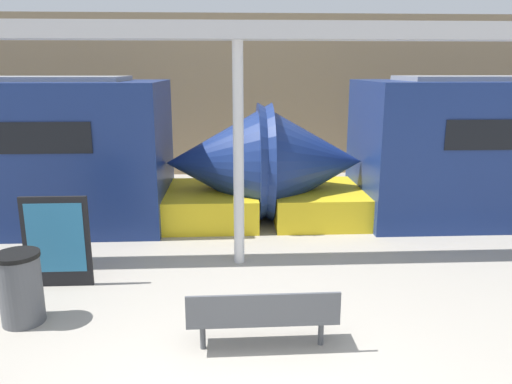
{
  "coord_description": "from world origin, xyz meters",
  "views": [
    {
      "loc": [
        -0.18,
        -4.11,
        3.37
      ],
      "look_at": [
        0.24,
        3.78,
        1.4
      ],
      "focal_mm": 35.0,
      "sensor_mm": 36.0,
      "label": 1
    }
  ],
  "objects_px": {
    "support_column_near": "(238,157)",
    "poster_board": "(57,241)",
    "bench_near": "(263,315)",
    "trash_bin": "(21,288)"
  },
  "relations": [
    {
      "from": "poster_board",
      "to": "bench_near",
      "type": "bearing_deg",
      "value": -33.33
    },
    {
      "from": "bench_near",
      "to": "poster_board",
      "type": "xyz_separation_m",
      "value": [
        -3.09,
        2.03,
        0.27
      ]
    },
    {
      "from": "bench_near",
      "to": "support_column_near",
      "type": "distance_m",
      "value": 3.23
    },
    {
      "from": "bench_near",
      "to": "support_column_near",
      "type": "relative_size",
      "value": 0.48
    },
    {
      "from": "bench_near",
      "to": "poster_board",
      "type": "relative_size",
      "value": 1.26
    },
    {
      "from": "trash_bin",
      "to": "poster_board",
      "type": "distance_m",
      "value": 1.2
    },
    {
      "from": "bench_near",
      "to": "trash_bin",
      "type": "height_order",
      "value": "trash_bin"
    },
    {
      "from": "support_column_near",
      "to": "poster_board",
      "type": "bearing_deg",
      "value": -163.41
    },
    {
      "from": "poster_board",
      "to": "support_column_near",
      "type": "height_order",
      "value": "support_column_near"
    },
    {
      "from": "bench_near",
      "to": "poster_board",
      "type": "distance_m",
      "value": 3.71
    }
  ]
}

